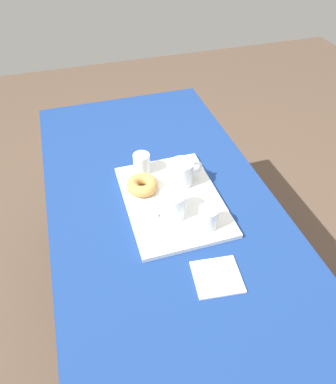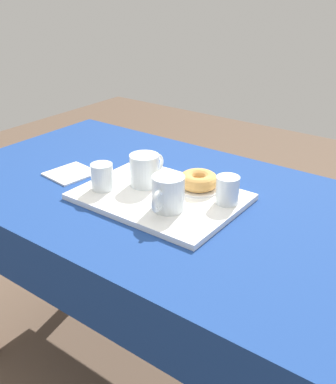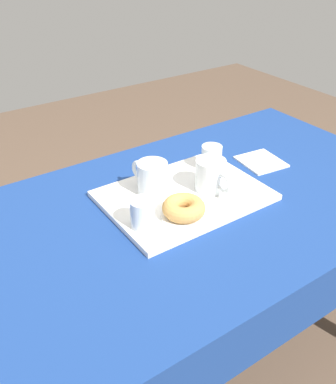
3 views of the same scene
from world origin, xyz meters
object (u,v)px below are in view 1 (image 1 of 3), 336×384
(water_glass_far, at_px, (208,218))
(paper_napkin, at_px, (217,277))
(serving_tray, at_px, (173,200))
(tea_mug_right, at_px, (172,205))
(dining_table, at_px, (161,216))
(donut_plate_left, at_px, (143,190))
(sugar_donut_left, at_px, (142,185))
(tea_mug_left, at_px, (182,173))
(water_glass_near, at_px, (142,164))

(water_glass_far, relative_size, paper_napkin, 0.56)
(serving_tray, bearing_deg, tea_mug_right, -18.89)
(dining_table, relative_size, donut_plate_left, 12.40)
(sugar_donut_left, xyz_separation_m, paper_napkin, (0.41, 0.12, -0.04))
(serving_tray, height_order, water_glass_far, water_glass_far)
(donut_plate_left, bearing_deg, tea_mug_left, 90.73)
(donut_plate_left, bearing_deg, sugar_donut_left, -90.00)
(water_glass_near, bearing_deg, tea_mug_left, 49.39)
(tea_mug_left, bearing_deg, sugar_donut_left, -89.27)
(water_glass_far, bearing_deg, water_glass_near, -157.65)
(water_glass_far, xyz_separation_m, sugar_donut_left, (-0.23, -0.16, -0.01))
(dining_table, xyz_separation_m, serving_tray, (0.03, 0.04, 0.11))
(serving_tray, height_order, sugar_donut_left, sugar_donut_left)
(donut_plate_left, xyz_separation_m, paper_napkin, (0.41, 0.12, -0.02))
(water_glass_far, bearing_deg, donut_plate_left, -144.10)
(tea_mug_left, relative_size, water_glass_near, 1.69)
(dining_table, relative_size, water_glass_far, 19.67)
(donut_plate_left, relative_size, paper_napkin, 0.89)
(serving_tray, relative_size, donut_plate_left, 3.69)
(tea_mug_right, distance_m, water_glass_far, 0.13)
(water_glass_near, bearing_deg, water_glass_far, 22.35)
(dining_table, height_order, tea_mug_left, tea_mug_left)
(dining_table, xyz_separation_m, tea_mug_right, (0.11, 0.01, 0.16))
(tea_mug_left, bearing_deg, paper_napkin, -3.89)
(water_glass_near, bearing_deg, sugar_donut_left, -13.07)
(donut_plate_left, bearing_deg, serving_tray, 53.08)
(dining_table, relative_size, paper_napkin, 11.03)
(dining_table, bearing_deg, paper_napkin, 10.10)
(tea_mug_left, distance_m, water_glass_far, 0.23)
(donut_plate_left, bearing_deg, tea_mug_right, 24.91)
(sugar_donut_left, bearing_deg, donut_plate_left, 90.00)
(tea_mug_left, distance_m, water_glass_near, 0.17)
(dining_table, height_order, water_glass_near, water_glass_near)
(tea_mug_right, relative_size, donut_plate_left, 1.07)
(serving_tray, relative_size, sugar_donut_left, 3.97)
(tea_mug_left, height_order, tea_mug_right, same)
(tea_mug_right, bearing_deg, donut_plate_left, -155.09)
(dining_table, height_order, water_glass_far, water_glass_far)
(serving_tray, xyz_separation_m, paper_napkin, (0.34, 0.03, -0.01))
(sugar_donut_left, bearing_deg, tea_mug_left, 90.73)
(water_glass_near, bearing_deg, dining_table, 12.12)
(water_glass_far, bearing_deg, tea_mug_left, -176.92)
(tea_mug_left, distance_m, sugar_donut_left, 0.15)
(serving_tray, relative_size, tea_mug_left, 3.46)
(water_glass_far, bearing_deg, dining_table, -150.69)
(donut_plate_left, bearing_deg, dining_table, 57.87)
(water_glass_near, relative_size, water_glass_far, 1.00)
(tea_mug_left, relative_size, donut_plate_left, 1.07)
(tea_mug_right, xyz_separation_m, water_glass_near, (-0.26, -0.04, -0.01))
(dining_table, distance_m, tea_mug_right, 0.19)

